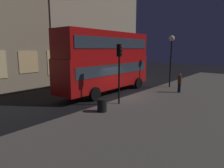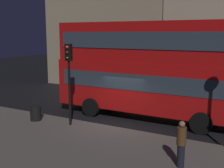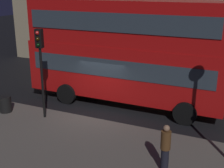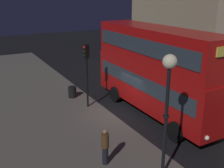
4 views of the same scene
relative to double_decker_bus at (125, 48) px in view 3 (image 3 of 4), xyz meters
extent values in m
plane|color=black|center=(-0.72, -2.05, -3.08)|extent=(80.00, 80.00, 0.00)
cube|color=#5B564F|center=(-0.72, -7.20, -3.02)|extent=(44.00, 9.28, 0.12)
cube|color=#F9E09E|center=(-10.00, 6.53, -0.60)|extent=(1.95, 0.06, 2.01)
cube|color=#F9E09E|center=(-6.95, 6.53, -0.41)|extent=(1.95, 0.06, 2.41)
cube|color=#F2D18C|center=(-3.91, 6.53, -0.32)|extent=(1.95, 0.06, 2.08)
cube|color=#F9E09E|center=(-0.86, 6.53, -0.54)|extent=(1.95, 0.06, 2.58)
cube|color=#F9E09E|center=(2.57, 6.38, -0.33)|extent=(2.79, 0.06, 2.31)
cube|color=#B20F0F|center=(0.00, 0.00, -1.16)|extent=(10.45, 2.43, 2.75)
cube|color=#B20F0F|center=(0.00, 0.00, 1.32)|extent=(10.24, 2.38, 2.21)
cube|color=#2D3842|center=(0.00, 0.00, -0.82)|extent=(9.62, 2.49, 0.90)
cube|color=#2D3842|center=(0.00, 0.00, 1.43)|extent=(9.62, 2.49, 0.90)
cylinder|color=black|center=(3.55, 1.25, -2.54)|extent=(1.10, 0.24, 1.10)
cylinder|color=black|center=(3.55, -1.26, -2.54)|extent=(1.10, 0.24, 1.10)
cylinder|color=black|center=(-2.88, 1.26, -2.54)|extent=(1.10, 0.24, 1.10)
cylinder|color=black|center=(-2.88, -1.25, -2.54)|extent=(1.10, 0.24, 1.10)
cylinder|color=black|center=(-2.71, -3.46, -1.27)|extent=(0.12, 0.12, 3.38)
cube|color=black|center=(-2.71, -3.46, 0.84)|extent=(0.37, 0.32, 0.85)
sphere|color=red|center=(-2.68, -3.60, 1.11)|extent=(0.17, 0.17, 0.17)
sphere|color=black|center=(-2.68, -3.60, 0.84)|extent=(0.17, 0.17, 0.17)
sphere|color=black|center=(-2.68, -3.60, 0.57)|extent=(0.17, 0.17, 0.17)
cylinder|color=black|center=(3.74, -5.46, -2.54)|extent=(0.27, 0.27, 0.84)
cylinder|color=#513319|center=(3.74, -5.46, -1.79)|extent=(0.34, 0.34, 0.66)
sphere|color=#8C664C|center=(3.74, -5.46, -1.36)|extent=(0.22, 0.22, 0.22)
cylinder|color=black|center=(-4.87, -3.73, -2.56)|extent=(0.60, 0.60, 0.81)
camera|label=1|loc=(-13.97, -11.83, 0.97)|focal=32.12mm
camera|label=2|loc=(6.37, -15.25, 1.80)|focal=46.64mm
camera|label=3|loc=(5.94, -14.59, 3.17)|focal=49.61mm
camera|label=4|loc=(13.26, -10.33, 4.34)|focal=44.19mm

